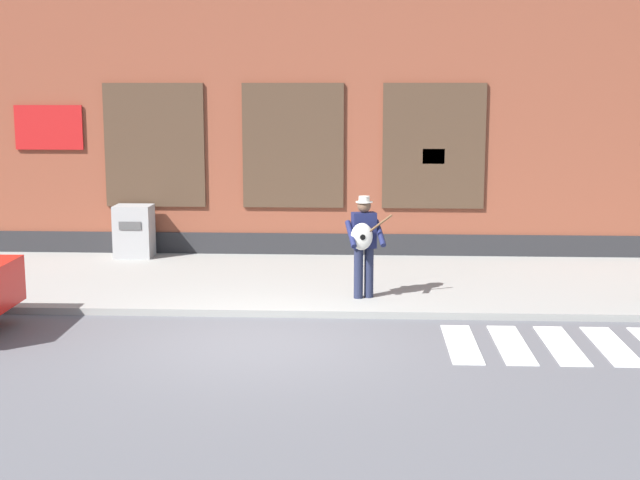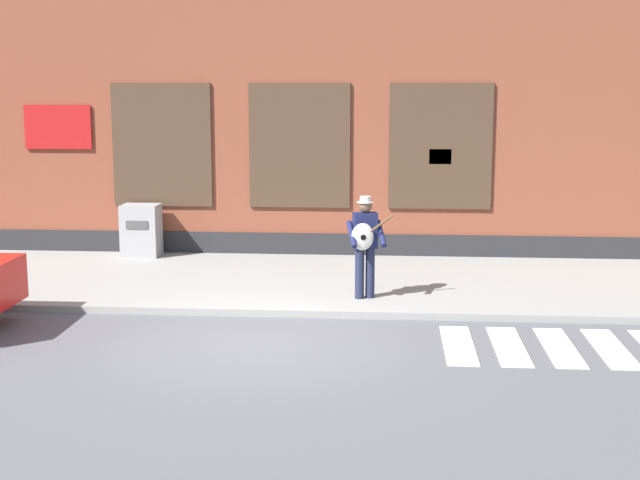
% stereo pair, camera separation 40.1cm
% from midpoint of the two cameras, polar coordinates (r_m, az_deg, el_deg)
% --- Properties ---
extents(ground_plane, '(160.00, 160.00, 0.00)m').
position_cam_midpoint_polar(ground_plane, '(12.51, -3.19, -6.58)').
color(ground_plane, '#56565B').
extents(sidewalk, '(28.00, 4.70, 0.11)m').
position_cam_midpoint_polar(sidewalk, '(16.09, -1.42, -2.65)').
color(sidewalk, gray).
rests_on(sidewalk, ground).
extents(building_backdrop, '(28.00, 4.06, 6.87)m').
position_cam_midpoint_polar(building_backdrop, '(20.03, -0.16, 9.54)').
color(building_backdrop, brown).
rests_on(building_backdrop, ground).
extents(crosswalk, '(5.20, 1.90, 0.01)m').
position_cam_midpoint_polar(crosswalk, '(12.98, 20.40, -6.55)').
color(crosswalk, silver).
rests_on(crosswalk, ground).
extents(busker, '(0.77, 0.63, 1.67)m').
position_cam_midpoint_polar(busker, '(14.39, 3.68, -0.07)').
color(busker, '#1E233D').
rests_on(busker, sidewalk).
extents(utility_box, '(0.74, 0.61, 1.05)m').
position_cam_midpoint_polar(utility_box, '(18.40, -10.76, 0.61)').
color(utility_box, '#9E9E9E').
rests_on(utility_box, sidewalk).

